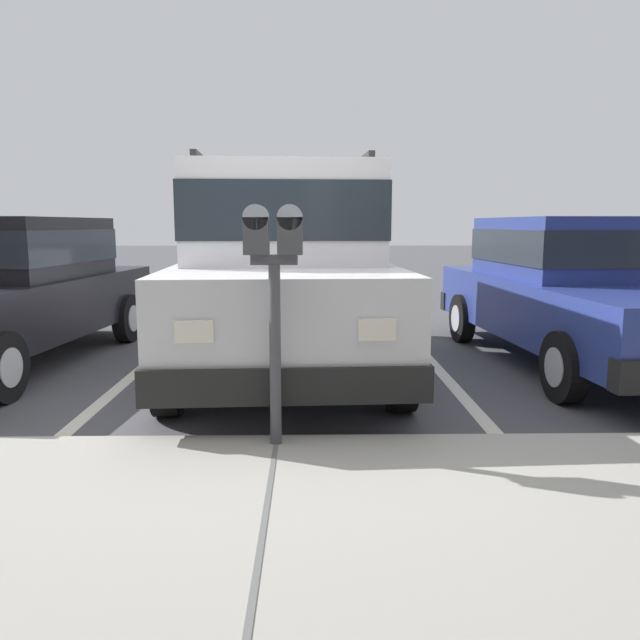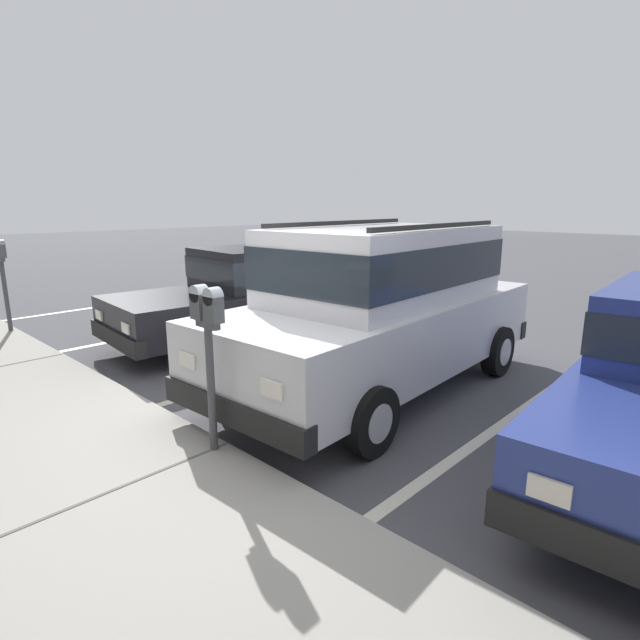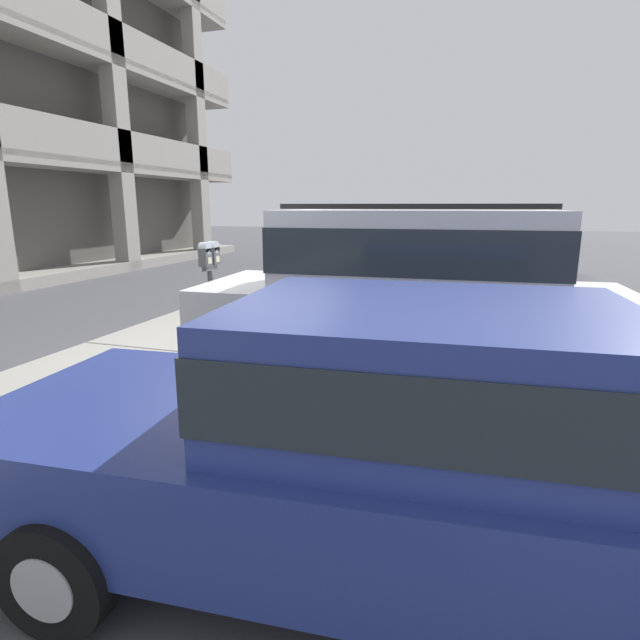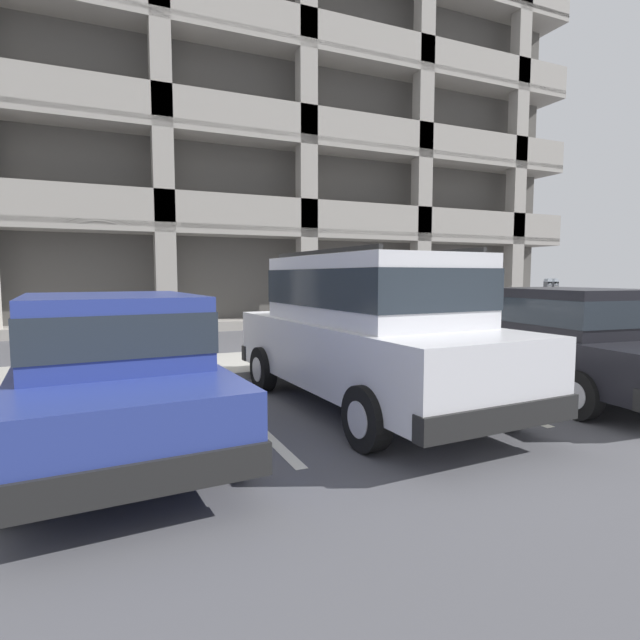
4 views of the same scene
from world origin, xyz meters
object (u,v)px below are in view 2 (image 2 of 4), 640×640
parking_meter_near (208,330)px  parking_meter_far (1,264)px  dark_hatchback (253,291)px  silver_suv (382,302)px

parking_meter_near → parking_meter_far: 6.10m
dark_hatchback → parking_meter_far: parking_meter_far is taller
parking_meter_near → parking_meter_far: size_ratio=0.94×
dark_hatchback → parking_meter_near: parking_meter_near is taller
silver_suv → dark_hatchback: 3.01m
dark_hatchback → parking_meter_far: bearing=48.0°
silver_suv → parking_meter_far: silver_suv is taller
parking_meter_far → dark_hatchback: bearing=-137.2°
dark_hatchback → parking_meter_near: bearing=141.6°
dark_hatchback → parking_meter_near: (-3.02, 2.88, 0.39)m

